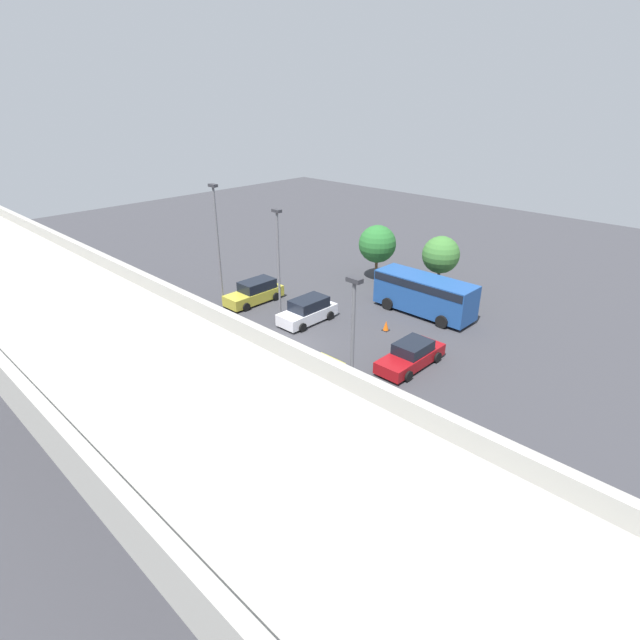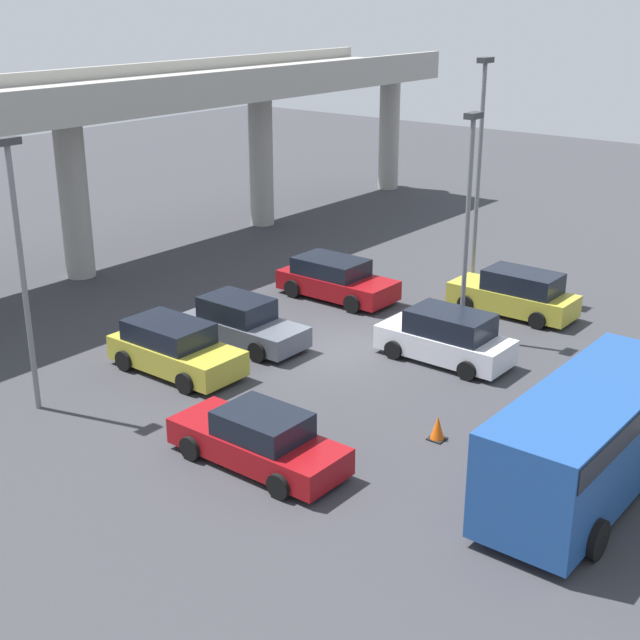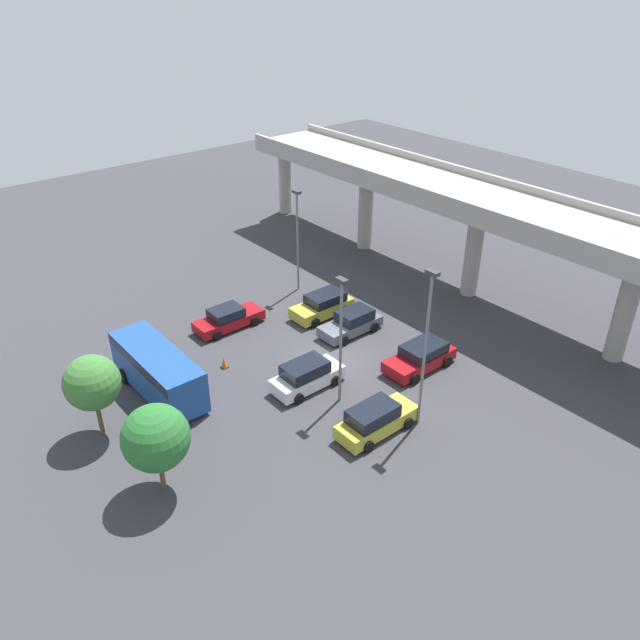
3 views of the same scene
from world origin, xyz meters
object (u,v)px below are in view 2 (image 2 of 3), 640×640
object	(u,v)px
parked_car_0	(259,440)
parked_car_3	(446,338)
parked_car_1	(174,348)
parked_car_2	(243,323)
lamp_post_near_aisle	(20,256)
lamp_post_mid_lot	(468,210)
parked_car_5	(516,294)
traffic_cone	(438,428)
shuttle_bus	(590,433)
parked_car_4	(336,279)
lamp_post_by_overpass	(479,163)

from	to	relation	value
parked_car_0	parked_car_3	bearing A→B (deg)	-91.24
parked_car_1	parked_car_2	size ratio (longest dim) A/B	1.01
lamp_post_near_aisle	lamp_post_mid_lot	distance (m)	14.23
parked_car_0	parked_car_2	distance (m)	8.40
parked_car_5	lamp_post_mid_lot	size ratio (longest dim) A/B	0.61
traffic_cone	lamp_post_mid_lot	bearing A→B (deg)	25.36
parked_car_0	parked_car_3	xyz separation A→B (m)	(8.82, -0.19, 0.12)
shuttle_bus	lamp_post_mid_lot	bearing A→B (deg)	-133.76
lamp_post_mid_lot	parked_car_1	bearing A→B (deg)	145.70
parked_car_2	parked_car_0	bearing A→B (deg)	-44.07
parked_car_4	lamp_post_near_aisle	xyz separation A→B (m)	(-13.17, 0.74, 3.81)
traffic_cone	parked_car_5	bearing A→B (deg)	15.97
parked_car_1	traffic_cone	xyz separation A→B (m)	(1.21, -8.94, -0.45)
parked_car_5	lamp_post_near_aisle	distance (m)	17.76
parked_car_1	parked_car_4	xyz separation A→B (m)	(8.87, 0.40, -0.02)
parked_car_0	parked_car_2	world-z (taller)	parked_car_2
parked_car_0	parked_car_4	world-z (taller)	parked_car_4
parked_car_2	lamp_post_mid_lot	size ratio (longest dim) A/B	0.58
parked_car_0	shuttle_bus	distance (m)	8.05
parked_car_4	traffic_cone	world-z (taller)	parked_car_4
parked_car_3	traffic_cone	world-z (taller)	parked_car_3
parked_car_2	parked_car_1	bearing A→B (deg)	-91.03
parked_car_2	parked_car_4	xyz separation A→B (m)	(5.79, 0.46, 0.02)
parked_car_2	parked_car_3	distance (m)	6.90
parked_car_2	parked_car_3	xyz separation A→B (m)	(2.98, -6.22, 0.07)
parked_car_1	parked_car_2	world-z (taller)	parked_car_1
lamp_post_by_overpass	lamp_post_mid_lot	bearing A→B (deg)	-154.96
parked_car_2	lamp_post_near_aisle	world-z (taller)	lamp_post_near_aisle
parked_car_0	parked_car_4	bearing A→B (deg)	-60.84
parked_car_1	parked_car_5	size ratio (longest dim) A/B	0.96
parked_car_3	lamp_post_near_aisle	bearing A→B (deg)	54.36
parked_car_1	parked_car_3	distance (m)	8.73
parked_car_2	lamp_post_near_aisle	xyz separation A→B (m)	(-7.38, 1.20, 3.83)
parked_car_0	lamp_post_near_aisle	bearing A→B (deg)	11.98
lamp_post_mid_lot	traffic_cone	world-z (taller)	lamp_post_mid_lot
lamp_post_mid_lot	parked_car_5	bearing A→B (deg)	-6.40
shuttle_bus	lamp_post_by_overpass	xyz separation A→B (m)	(11.43, 9.50, 3.61)
parked_car_1	lamp_post_by_overpass	distance (m)	13.72
lamp_post_near_aisle	lamp_post_by_overpass	world-z (taller)	lamp_post_by_overpass
parked_car_4	parked_car_0	bearing A→B (deg)	-60.84
parked_car_0	shuttle_bus	size ratio (longest dim) A/B	0.65
lamp_post_near_aisle	shuttle_bus	bearing A→B (deg)	-69.58
parked_car_2	lamp_post_mid_lot	world-z (taller)	lamp_post_mid_lot
parked_car_1	parked_car_2	bearing A→B (deg)	88.97
lamp_post_mid_lot	parked_car_4	bearing A→B (deg)	83.85
parked_car_5	shuttle_bus	world-z (taller)	shuttle_bus
parked_car_1	parked_car_3	world-z (taller)	parked_car_3
traffic_cone	parked_car_1	bearing A→B (deg)	97.72
lamp_post_mid_lot	lamp_post_by_overpass	xyz separation A→B (m)	(4.22, 1.97, 0.72)
parked_car_2	lamp_post_mid_lot	distance (m)	8.47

